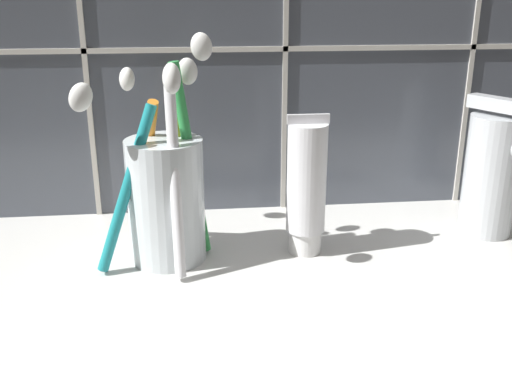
# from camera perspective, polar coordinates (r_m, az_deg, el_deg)

# --- Properties ---
(sink_counter) EXTENTS (0.77, 0.31, 0.02)m
(sink_counter) POSITION_cam_1_polar(r_m,az_deg,el_deg) (0.48, 3.12, -10.03)
(sink_counter) COLOR silver
(sink_counter) RESTS_ON ground
(toothbrush_cup) EXTENTS (0.11, 0.13, 0.19)m
(toothbrush_cup) POSITION_cam_1_polar(r_m,az_deg,el_deg) (0.48, -9.03, -0.89)
(toothbrush_cup) COLOR silver
(toothbrush_cup) RESTS_ON sink_counter
(toothpaste_tube) EXTENTS (0.04, 0.03, 0.12)m
(toothpaste_tube) POSITION_cam_1_polar(r_m,az_deg,el_deg) (0.49, 5.06, -0.34)
(toothpaste_tube) COLOR white
(toothpaste_tube) RESTS_ON sink_counter
(sink_faucet) EXTENTS (0.07, 0.09, 0.13)m
(sink_faucet) POSITION_cam_1_polar(r_m,az_deg,el_deg) (0.57, 22.88, 1.13)
(sink_faucet) COLOR silver
(sink_faucet) RESTS_ON sink_counter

